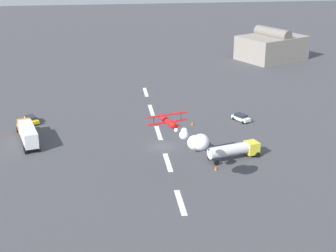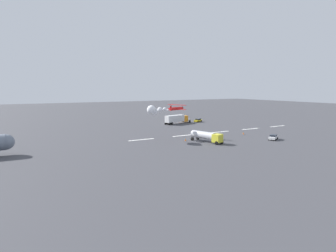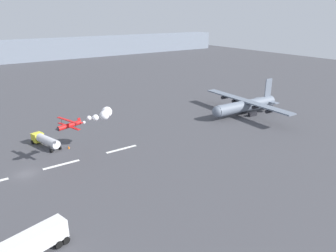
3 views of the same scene
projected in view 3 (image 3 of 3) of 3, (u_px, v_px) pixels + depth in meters
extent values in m
plane|color=#424247|center=(26.00, 174.00, 65.43)|extent=(440.00, 440.00, 0.00)
cube|color=white|center=(62.00, 165.00, 69.39)|extent=(8.00, 0.90, 0.01)
cube|color=white|center=(122.00, 149.00, 77.33)|extent=(8.00, 0.90, 0.01)
cylinder|color=slate|center=(246.00, 106.00, 102.55)|extent=(23.98, 4.70, 3.65)
sphere|color=slate|center=(218.00, 112.00, 96.53)|extent=(3.47, 3.47, 3.47)
cube|color=slate|center=(246.00, 101.00, 101.99)|extent=(4.77, 35.74, 0.40)
cylinder|color=black|center=(224.00, 97.00, 109.88)|extent=(2.45, 1.21, 1.10)
cylinder|color=black|center=(235.00, 101.00, 105.63)|extent=(2.45, 1.21, 1.10)
cylinder|color=black|center=(255.00, 107.00, 98.55)|extent=(2.45, 1.21, 1.10)
cylinder|color=black|center=(269.00, 111.00, 94.31)|extent=(2.45, 1.21, 1.10)
cube|color=slate|center=(268.00, 88.00, 105.97)|extent=(2.81, 0.42, 6.00)
cube|color=slate|center=(267.00, 101.00, 107.50)|extent=(2.40, 9.08, 0.24)
cube|color=black|center=(253.00, 114.00, 102.02)|extent=(3.24, 1.14, 1.20)
cube|color=black|center=(242.00, 111.00, 105.72)|extent=(3.24, 1.14, 1.20)
cylinder|color=red|center=(70.00, 125.00, 67.62)|extent=(5.65, 2.61, 0.98)
cube|color=red|center=(69.00, 126.00, 67.52)|extent=(2.75, 7.06, 0.12)
cube|color=red|center=(68.00, 120.00, 67.07)|extent=(2.75, 7.06, 0.12)
cylinder|color=black|center=(76.00, 126.00, 65.84)|extent=(0.08, 0.08, 1.33)
cylinder|color=black|center=(61.00, 121.00, 68.75)|extent=(0.08, 0.08, 1.33)
cube|color=red|center=(79.00, 120.00, 69.35)|extent=(0.70, 0.30, 1.10)
cube|color=red|center=(79.00, 122.00, 69.48)|extent=(1.17, 2.09, 0.08)
cone|color=black|center=(57.00, 129.00, 65.27)|extent=(0.92, 1.00, 0.83)
sphere|color=white|center=(84.00, 122.00, 70.28)|extent=(0.70, 0.70, 0.70)
sphere|color=white|center=(89.00, 118.00, 71.84)|extent=(1.10, 1.10, 1.10)
sphere|color=white|center=(95.00, 118.00, 72.42)|extent=(1.49, 1.49, 1.49)
sphere|color=white|center=(104.00, 115.00, 74.90)|extent=(2.28, 2.28, 2.28)
sphere|color=white|center=(107.00, 112.00, 75.87)|extent=(2.56, 2.56, 2.56)
cube|color=silver|center=(33.00, 241.00, 42.72)|extent=(9.67, 4.80, 2.80)
cylinder|color=black|center=(59.00, 245.00, 44.60)|extent=(1.15, 0.62, 1.10)
cylinder|color=black|center=(66.00, 240.00, 45.47)|extent=(1.15, 0.62, 1.10)
cylinder|color=black|center=(49.00, 237.00, 46.13)|extent=(1.15, 0.62, 1.10)
cylinder|color=black|center=(57.00, 233.00, 46.99)|extent=(1.15, 0.62, 1.10)
cube|color=yellow|center=(38.00, 137.00, 80.38)|extent=(2.91, 2.77, 2.20)
cylinder|color=silver|center=(48.00, 141.00, 77.37)|extent=(4.08, 7.89, 2.10)
cylinder|color=black|center=(33.00, 142.00, 80.24)|extent=(0.58, 1.05, 1.00)
cylinder|color=black|center=(51.00, 151.00, 75.16)|extent=(0.58, 1.05, 1.00)
cylinder|color=black|center=(41.00, 139.00, 81.99)|extent=(0.58, 1.05, 1.00)
cylinder|color=black|center=(60.00, 148.00, 76.91)|extent=(0.58, 1.05, 1.00)
cone|color=orange|center=(69.00, 147.00, 77.58)|extent=(0.44, 0.44, 0.75)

